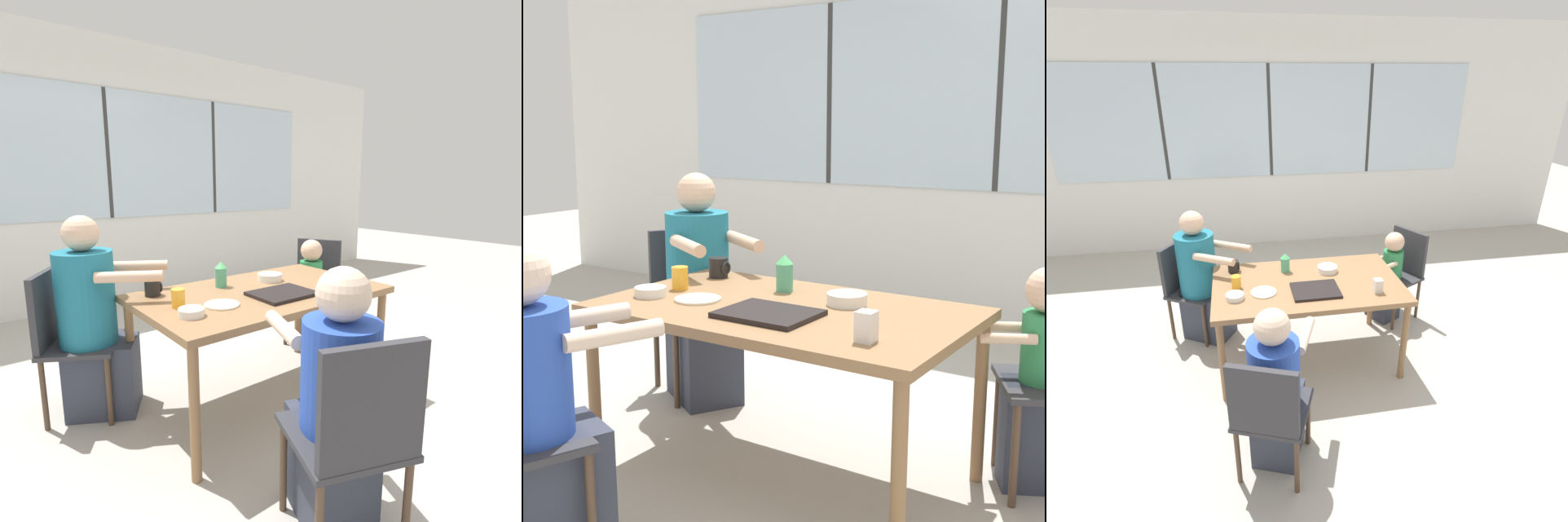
% 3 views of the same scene
% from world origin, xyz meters
% --- Properties ---
extents(ground_plane, '(16.00, 16.00, 0.00)m').
position_xyz_m(ground_plane, '(0.00, 0.00, 0.00)').
color(ground_plane, '#B2ADA3').
extents(wall_back_with_windows, '(8.40, 0.08, 2.80)m').
position_xyz_m(wall_back_with_windows, '(0.00, 2.66, 1.42)').
color(wall_back_with_windows, silver).
rests_on(wall_back_with_windows, ground_plane).
extents(dining_table, '(1.44, 0.86, 0.70)m').
position_xyz_m(dining_table, '(0.00, 0.00, 0.64)').
color(dining_table, olive).
rests_on(dining_table, ground_plane).
extents(chair_for_woman_green_shirt, '(0.52, 0.52, 0.85)m').
position_xyz_m(chair_for_woman_green_shirt, '(-0.41, -1.06, 0.51)').
color(chair_for_woman_green_shirt, '#333338').
rests_on(chair_for_woman_green_shirt, ground_plane).
extents(chair_for_man_blue_shirt, '(0.55, 0.55, 0.85)m').
position_xyz_m(chair_for_man_blue_shirt, '(-0.98, 0.58, 0.51)').
color(chair_for_man_blue_shirt, '#333338').
rests_on(chair_for_man_blue_shirt, ground_plane).
extents(chair_for_toddler, '(0.54, 0.54, 0.85)m').
position_xyz_m(chair_for_toddler, '(1.00, 0.52, 0.51)').
color(chair_for_toddler, '#333338').
rests_on(chair_for_toddler, ground_plane).
extents(person_woman_green_shirt, '(0.46, 0.60, 1.06)m').
position_xyz_m(person_woman_green_shirt, '(-0.35, -0.90, 0.48)').
color(person_woman_green_shirt, '#333847').
rests_on(person_woman_green_shirt, ground_plane).
extents(person_man_blue_shirt, '(0.66, 0.57, 1.17)m').
position_xyz_m(person_man_blue_shirt, '(-0.83, 0.49, 0.52)').
color(person_man_blue_shirt, '#333847').
rests_on(person_man_blue_shirt, ground_plane).
extents(person_toddler, '(0.38, 0.32, 0.88)m').
position_xyz_m(person_toddler, '(0.87, 0.45, 0.43)').
color(person_toddler, '#333847').
rests_on(person_toddler, ground_plane).
extents(food_tray_dark, '(0.35, 0.28, 0.02)m').
position_xyz_m(food_tray_dark, '(0.03, -0.16, 0.71)').
color(food_tray_dark, black).
rests_on(food_tray_dark, dining_table).
extents(coffee_mug, '(0.09, 0.09, 0.09)m').
position_xyz_m(coffee_mug, '(-0.55, 0.29, 0.75)').
color(coffee_mug, black).
rests_on(coffee_mug, dining_table).
extents(sippy_cup, '(0.08, 0.08, 0.16)m').
position_xyz_m(sippy_cup, '(-0.14, 0.22, 0.79)').
color(sippy_cup, '#4CA57F').
rests_on(sippy_cup, dining_table).
extents(juice_glass, '(0.07, 0.07, 0.10)m').
position_xyz_m(juice_glass, '(-0.54, 0.01, 0.75)').
color(juice_glass, gold).
rests_on(juice_glass, dining_table).
extents(milk_carton_small, '(0.06, 0.06, 0.10)m').
position_xyz_m(milk_carton_small, '(0.48, -0.24, 0.76)').
color(milk_carton_small, silver).
rests_on(milk_carton_small, dining_table).
extents(bowl_white_shallow, '(0.16, 0.16, 0.05)m').
position_xyz_m(bowl_white_shallow, '(0.19, 0.15, 0.73)').
color(bowl_white_shallow, white).
rests_on(bowl_white_shallow, dining_table).
extents(bowl_cereal, '(0.13, 0.13, 0.04)m').
position_xyz_m(bowl_cereal, '(-0.55, -0.16, 0.72)').
color(bowl_cereal, white).
rests_on(bowl_cereal, dining_table).
extents(plate_tortillas, '(0.19, 0.19, 0.01)m').
position_xyz_m(plate_tortillas, '(-0.34, -0.11, 0.71)').
color(plate_tortillas, beige).
rests_on(plate_tortillas, dining_table).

